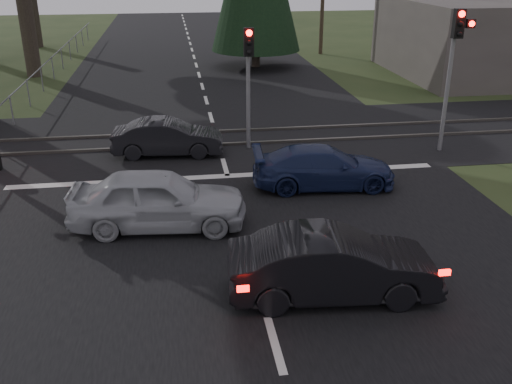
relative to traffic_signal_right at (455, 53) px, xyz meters
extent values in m
plane|color=#283819|center=(-7.55, -9.47, -3.31)|extent=(120.00, 120.00, 0.00)
cube|color=black|center=(-7.55, 0.53, -3.31)|extent=(14.00, 100.00, 0.01)
cube|color=black|center=(-7.55, 2.53, -3.31)|extent=(120.00, 8.00, 0.01)
cube|color=silver|center=(-7.55, -1.27, -3.30)|extent=(13.00, 0.35, 0.00)
cube|color=#59544C|center=(-7.55, 1.73, -3.26)|extent=(120.00, 0.12, 0.10)
cube|color=#59544C|center=(-7.55, 3.33, -3.26)|extent=(120.00, 0.12, 0.10)
cylinder|color=slate|center=(-0.05, 0.13, -1.41)|extent=(0.14, 0.14, 3.80)
cube|color=black|center=(-0.05, -0.05, 0.94)|extent=(0.32, 0.24, 0.90)
sphere|color=#FF0C07|center=(-0.05, -0.18, 1.24)|extent=(0.20, 0.20, 0.20)
sphere|color=black|center=(-0.05, -0.18, 0.94)|extent=(0.18, 0.18, 0.18)
sphere|color=black|center=(-0.05, -0.18, 0.64)|extent=(0.18, 0.18, 0.18)
cube|color=black|center=(0.33, -0.05, 0.94)|extent=(0.28, 0.22, 0.28)
sphere|color=#FF0C07|center=(0.33, -0.17, 0.94)|extent=(0.18, 0.18, 0.18)
cylinder|color=slate|center=(-6.55, 1.33, -1.71)|extent=(0.14, 0.14, 3.20)
cube|color=black|center=(-6.55, 1.15, 0.34)|extent=(0.32, 0.24, 0.90)
sphere|color=#FF0C07|center=(-6.55, 1.02, 0.64)|extent=(0.20, 0.20, 0.20)
sphere|color=black|center=(-6.55, 1.02, 0.34)|extent=(0.18, 0.18, 0.18)
sphere|color=black|center=(-6.55, 1.02, 0.04)|extent=(0.18, 0.18, 0.18)
cylinder|color=#473D33|center=(-16.55, 15.53, -0.61)|extent=(0.80, 0.80, 5.40)
cylinder|color=#473D33|center=(-18.55, 26.53, -0.61)|extent=(0.80, 0.80, 5.40)
cylinder|color=#473D33|center=(-4.05, 16.53, -2.31)|extent=(0.50, 0.50, 2.00)
imported|color=black|center=(-6.15, -8.10, -2.64)|extent=(4.20, 1.73, 1.35)
imported|color=#A5A8AD|center=(-9.57, -4.47, -2.58)|extent=(4.45, 2.13, 1.47)
imported|color=#172146|center=(-4.87, -2.49, -2.72)|extent=(4.21, 1.95, 1.19)
imported|color=black|center=(-9.31, 1.02, -2.71)|extent=(3.74, 1.56, 1.20)
camera|label=1|loc=(-9.06, -17.46, 2.99)|focal=40.00mm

